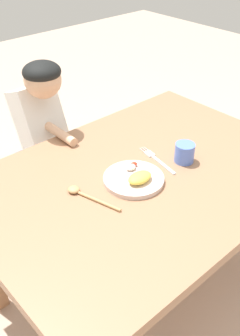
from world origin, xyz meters
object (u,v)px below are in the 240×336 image
plate (135,178)px  person (43,148)px  fork (157,160)px  drinking_cup (185,153)px  spoon (83,194)px

plate → person: size_ratio=0.23×
fork → drinking_cup: bearing=-123.5°
fork → plate: bearing=114.7°
drinking_cup → fork: bearing=136.1°
plate → fork: 0.17m
fork → drinking_cup: drinking_cup is taller
spoon → drinking_cup: (0.44, -0.09, 0.03)m
drinking_cup → plate: bearing=172.3°
plate → fork: bearing=14.3°
drinking_cup → person: 0.73m
drinking_cup → person: person is taller
drinking_cup → person: size_ratio=0.08×
plate → fork: (0.17, 0.04, -0.01)m
plate → person: bearing=92.0°
fork → drinking_cup: size_ratio=2.84×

